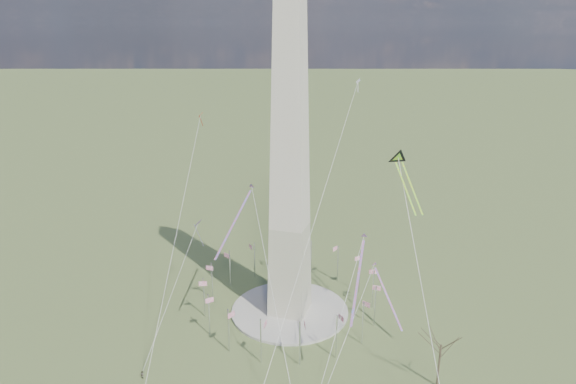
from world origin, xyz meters
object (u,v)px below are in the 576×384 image
(person_west, at_px, (142,374))
(kite_delta_black, at_px, (400,161))
(washington_monument, at_px, (290,162))
(tree_near, at_px, (441,342))

(person_west, xyz_separation_m, kite_delta_black, (55.84, 50.40, 46.94))
(kite_delta_black, bearing_deg, washington_monument, -10.16)
(washington_monument, relative_size, kite_delta_black, 5.79)
(washington_monument, distance_m, person_west, 67.51)
(washington_monument, xyz_separation_m, tree_near, (44.53, -22.11, -35.30))
(washington_monument, bearing_deg, kite_delta_black, 18.51)
(tree_near, xyz_separation_m, kite_delta_black, (-15.19, 31.93, 35.25))
(washington_monument, xyz_separation_m, person_west, (-26.50, -40.58, -47.00))
(washington_monument, height_order, kite_delta_black, washington_monument)
(tree_near, distance_m, kite_delta_black, 49.92)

